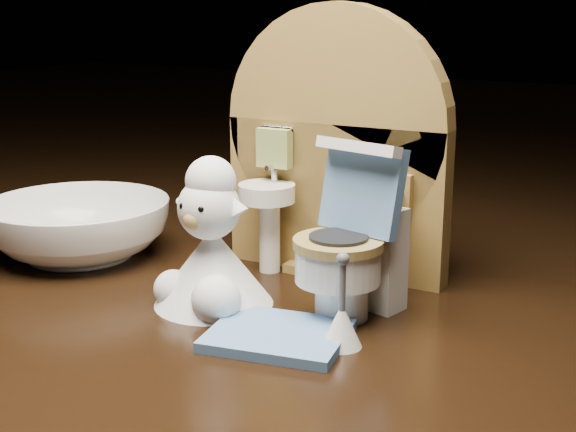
# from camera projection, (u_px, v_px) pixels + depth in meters

# --- Properties ---
(backdrop_panel) EXTENTS (0.13, 0.05, 0.15)m
(backdrop_panel) POSITION_uv_depth(u_px,v_px,m) (334.00, 158.00, 0.45)
(backdrop_panel) COLOR olive
(backdrop_panel) RESTS_ON ground
(toy_toilet) EXTENTS (0.05, 0.06, 0.09)m
(toy_toilet) POSITION_uv_depth(u_px,v_px,m) (353.00, 252.00, 0.39)
(toy_toilet) COLOR white
(toy_toilet) RESTS_ON ground
(bath_mat) EXTENTS (0.07, 0.06, 0.00)m
(bath_mat) POSITION_uv_depth(u_px,v_px,m) (278.00, 335.00, 0.37)
(bath_mat) COLOR #5784B9
(bath_mat) RESTS_ON ground
(toilet_brush) EXTENTS (0.02, 0.02, 0.04)m
(toilet_brush) POSITION_uv_depth(u_px,v_px,m) (342.00, 322.00, 0.36)
(toilet_brush) COLOR white
(toilet_brush) RESTS_ON ground
(plush_lamb) EXTENTS (0.06, 0.06, 0.08)m
(plush_lamb) POSITION_uv_depth(u_px,v_px,m) (211.00, 254.00, 0.40)
(plush_lamb) COLOR white
(plush_lamb) RESTS_ON ground
(ceramic_bowl) EXTENTS (0.12, 0.12, 0.03)m
(ceramic_bowl) POSITION_uv_depth(u_px,v_px,m) (79.00, 229.00, 0.49)
(ceramic_bowl) COLOR white
(ceramic_bowl) RESTS_ON ground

